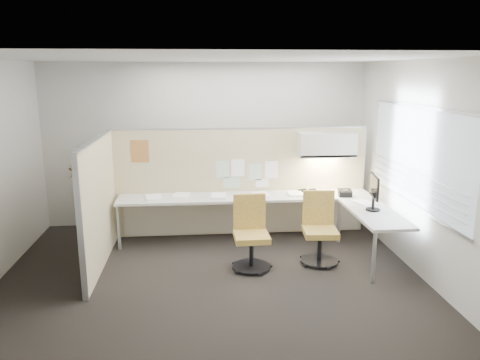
{
  "coord_description": "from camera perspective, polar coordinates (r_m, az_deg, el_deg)",
  "views": [
    {
      "loc": [
        -0.15,
        -5.81,
        2.64
      ],
      "look_at": [
        0.46,
        0.8,
        1.1
      ],
      "focal_mm": 35.0,
      "sensor_mm": 36.0,
      "label": 1
    }
  ],
  "objects": [
    {
      "name": "chair_right",
      "position": [
        6.71,
        9.64,
        -6.06
      ],
      "size": [
        0.52,
        0.53,
        0.99
      ],
      "rotation": [
        0.0,
        0.0,
        -0.08
      ],
      "color": "black",
      "rests_on": "floor"
    },
    {
      "name": "partition_left",
      "position": [
        6.69,
        -16.77,
        -2.8
      ],
      "size": [
        0.06,
        2.2,
        1.75
      ],
      "primitive_type": "cube",
      "color": "tan",
      "rests_on": "floor"
    },
    {
      "name": "monitor",
      "position": [
        6.79,
        16.02,
        -1.23
      ],
      "size": [
        0.2,
        0.48,
        0.5
      ],
      "rotation": [
        0.0,
        0.0,
        1.42
      ],
      "color": "black",
      "rests_on": "desk"
    },
    {
      "name": "window_pane",
      "position": [
        6.57,
        20.75,
        2.67
      ],
      "size": [
        0.01,
        2.8,
        1.3
      ],
      "primitive_type": "cube",
      "color": "#8E9AA6",
      "rests_on": "wall_right"
    },
    {
      "name": "paper_stack_2",
      "position": [
        7.26,
        -2.62,
        -2.01
      ],
      "size": [
        0.25,
        0.31,
        0.05
      ],
      "primitive_type": "cube",
      "rotation": [
        0.0,
        0.0,
        -0.07
      ],
      "color": "white",
      "rests_on": "desk"
    },
    {
      "name": "desk",
      "position": [
        7.31,
        3.42,
        -3.14
      ],
      "size": [
        4.0,
        2.07,
        0.73
      ],
      "color": "beige",
      "rests_on": "floor"
    },
    {
      "name": "wall_front",
      "position": [
        3.77,
        -2.75,
        -6.16
      ],
      "size": [
        5.5,
        0.02,
        2.8
      ],
      "primitive_type": "cube",
      "color": "beige",
      "rests_on": "ground"
    },
    {
      "name": "task_light_strip",
      "position": [
        7.6,
        10.44,
        2.71
      ],
      "size": [
        0.6,
        0.06,
        0.02
      ],
      "primitive_type": "cube",
      "color": "#FFEABF",
      "rests_on": "overhead_bin"
    },
    {
      "name": "pinned_papers",
      "position": [
        7.59,
        0.71,
        0.85
      ],
      "size": [
        1.01,
        0.0,
        0.47
      ],
      "color": "#8CBF8C",
      "rests_on": "partition_back"
    },
    {
      "name": "ceiling",
      "position": [
        5.81,
        -3.96,
        14.67
      ],
      "size": [
        5.5,
        4.5,
        0.01
      ],
      "primitive_type": "cube",
      "color": "white",
      "rests_on": "wall_back"
    },
    {
      "name": "poster",
      "position": [
        7.53,
        -12.12,
        3.46
      ],
      "size": [
        0.28,
        0.0,
        0.35
      ],
      "primitive_type": "cube",
      "color": "orange",
      "rests_on": "partition_back"
    },
    {
      "name": "stapler",
      "position": [
        7.66,
        7.59,
        -1.27
      ],
      "size": [
        0.15,
        0.08,
        0.05
      ],
      "primitive_type": "cube",
      "rotation": [
        0.0,
        0.0,
        0.34
      ],
      "color": "black",
      "rests_on": "desk"
    },
    {
      "name": "wall_back",
      "position": [
        8.15,
        -4.2,
        4.3
      ],
      "size": [
        5.5,
        0.02,
        2.8
      ],
      "primitive_type": "cube",
      "color": "beige",
      "rests_on": "ground"
    },
    {
      "name": "tape_dispenser",
      "position": [
        7.66,
        8.83,
        -1.29
      ],
      "size": [
        0.11,
        0.09,
        0.06
      ],
      "primitive_type": "cube",
      "rotation": [
        0.0,
        0.0,
        0.32
      ],
      "color": "black",
      "rests_on": "desk"
    },
    {
      "name": "overhead_bin",
      "position": [
        7.57,
        10.5,
        4.27
      ],
      "size": [
        0.9,
        0.36,
        0.38
      ],
      "primitive_type": "cube",
      "color": "beige",
      "rests_on": "partition_back"
    },
    {
      "name": "coat_hook",
      "position": [
        5.82,
        -19.43,
        0.31
      ],
      "size": [
        0.18,
        0.41,
        1.25
      ],
      "color": "silver",
      "rests_on": "partition_left"
    },
    {
      "name": "paper_stack_5",
      "position": [
        7.17,
        14.93,
        -2.73
      ],
      "size": [
        0.32,
        0.36,
        0.02
      ],
      "primitive_type": "cube",
      "rotation": [
        0.0,
        0.0,
        0.38
      ],
      "color": "white",
      "rests_on": "desk"
    },
    {
      "name": "phone",
      "position": [
        7.52,
        12.64,
        -1.55
      ],
      "size": [
        0.23,
        0.22,
        0.12
      ],
      "rotation": [
        0.0,
        0.0,
        -0.13
      ],
      "color": "black",
      "rests_on": "desk"
    },
    {
      "name": "paper_stack_3",
      "position": [
        7.42,
        2.53,
        -1.77
      ],
      "size": [
        0.25,
        0.31,
        0.02
      ],
      "primitive_type": "cube",
      "rotation": [
        0.0,
        0.0,
        0.06
      ],
      "color": "white",
      "rests_on": "desk"
    },
    {
      "name": "paper_stack_4",
      "position": [
        7.49,
        6.76,
        -1.67
      ],
      "size": [
        0.23,
        0.3,
        0.03
      ],
      "primitive_type": "cube",
      "rotation": [
        0.0,
        0.0,
        -0.01
      ],
      "color": "white",
      "rests_on": "desk"
    },
    {
      "name": "wall_right",
      "position": [
        6.61,
        20.84,
        1.4
      ],
      "size": [
        0.02,
        4.5,
        2.8
      ],
      "primitive_type": "cube",
      "color": "beige",
      "rests_on": "ground"
    },
    {
      "name": "paper_stack_1",
      "position": [
        7.41,
        -7.19,
        -1.86
      ],
      "size": [
        0.29,
        0.34,
        0.02
      ],
      "primitive_type": "cube",
      "rotation": [
        0.0,
        0.0,
        -0.22
      ],
      "color": "white",
      "rests_on": "desk"
    },
    {
      "name": "chair_left",
      "position": [
        6.43,
        1.32,
        -6.72
      ],
      "size": [
        0.52,
        0.52,
        0.99
      ],
      "rotation": [
        0.0,
        0.0,
        0.02
      ],
      "color": "black",
      "rests_on": "floor"
    },
    {
      "name": "floor",
      "position": [
        6.38,
        -3.55,
        -11.43
      ],
      "size": [
        5.5,
        4.5,
        0.01
      ],
      "primitive_type": "cube",
      "color": "black",
      "rests_on": "ground"
    },
    {
      "name": "paper_stack_0",
      "position": [
        7.34,
        -10.47,
        -2.1
      ],
      "size": [
        0.28,
        0.33,
        0.03
      ],
      "primitive_type": "cube",
      "rotation": [
        0.0,
        0.0,
        0.16
      ],
      "color": "white",
      "rests_on": "desk"
    },
    {
      "name": "partition_back",
      "position": [
        7.65,
        0.09,
        -0.26
      ],
      "size": [
        4.1,
        0.06,
        1.75
      ],
      "primitive_type": "cube",
      "color": "tan",
      "rests_on": "floor"
    }
  ]
}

